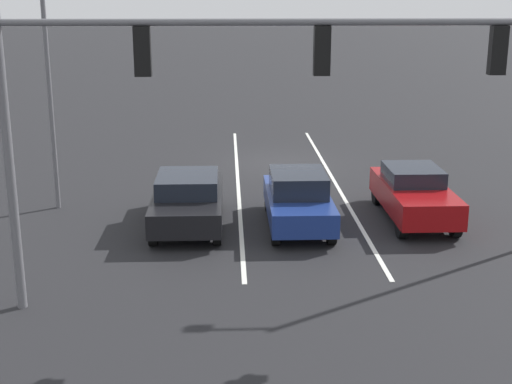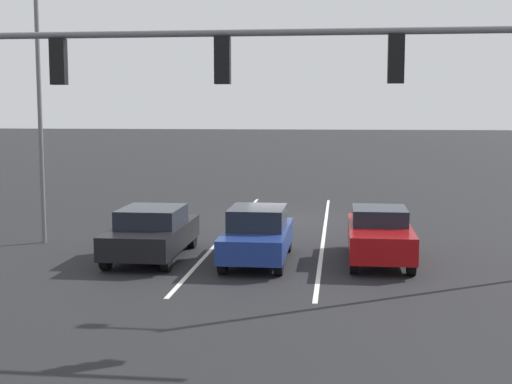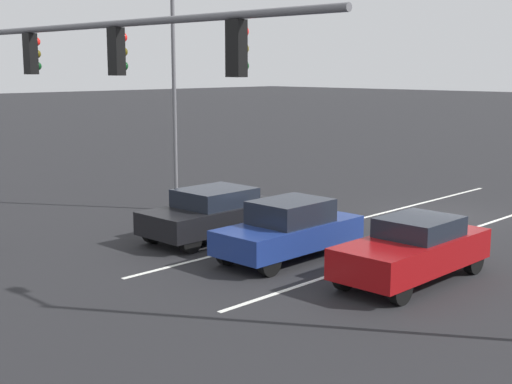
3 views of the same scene
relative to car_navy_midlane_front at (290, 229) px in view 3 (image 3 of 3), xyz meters
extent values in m
plane|color=black|center=(-0.08, -7.84, -0.79)|extent=(240.00, 240.00, 0.00)
cube|color=silver|center=(-1.77, -4.83, -0.78)|extent=(0.12, 18.02, 0.01)
cube|color=silver|center=(1.62, -4.83, -0.78)|extent=(0.12, 18.02, 0.01)
cube|color=navy|center=(0.00, 0.02, -0.15)|extent=(1.73, 4.23, 0.64)
cube|color=black|center=(0.00, -0.04, 0.47)|extent=(1.52, 1.98, 0.60)
cube|color=red|center=(-0.61, -2.06, 0.01)|extent=(0.24, 0.06, 0.12)
cube|color=red|center=(0.61, -2.06, 0.01)|extent=(0.24, 0.06, 0.12)
cylinder|color=black|center=(-0.73, 1.56, -0.46)|extent=(0.22, 0.65, 0.65)
cylinder|color=black|center=(0.73, 1.56, -0.46)|extent=(0.22, 0.65, 0.65)
cylinder|color=black|center=(-0.73, -1.53, -0.46)|extent=(0.22, 0.65, 0.65)
cylinder|color=black|center=(0.73, -1.53, -0.46)|extent=(0.22, 0.65, 0.65)
cube|color=black|center=(3.10, -0.16, -0.14)|extent=(1.92, 4.43, 0.65)
cube|color=black|center=(3.10, -0.19, 0.44)|extent=(1.69, 2.09, 0.51)
cube|color=red|center=(2.43, -2.33, 0.02)|extent=(0.24, 0.06, 0.12)
cube|color=red|center=(3.77, -2.33, 0.02)|extent=(0.24, 0.06, 0.12)
cylinder|color=black|center=(2.27, 1.49, -0.47)|extent=(0.22, 0.63, 0.63)
cylinder|color=black|center=(3.93, 1.49, -0.47)|extent=(0.22, 0.63, 0.63)
cylinder|color=black|center=(2.27, -1.81, -0.47)|extent=(0.22, 0.63, 0.63)
cylinder|color=black|center=(3.93, -1.81, -0.47)|extent=(0.22, 0.63, 0.63)
cube|color=maroon|center=(-3.42, -0.47, -0.10)|extent=(1.73, 4.40, 0.72)
cube|color=black|center=(-3.42, -0.74, 0.49)|extent=(1.52, 1.81, 0.45)
cube|color=red|center=(-4.03, -2.63, 0.08)|extent=(0.24, 0.06, 0.12)
cube|color=red|center=(-2.82, -2.63, 0.08)|extent=(0.24, 0.06, 0.12)
cylinder|color=black|center=(-4.16, 1.14, -0.46)|extent=(0.22, 0.67, 0.67)
cylinder|color=black|center=(-2.69, 1.14, -0.46)|extent=(0.22, 0.67, 0.67)
cylinder|color=black|center=(-4.16, -2.09, -0.46)|extent=(0.22, 0.67, 0.67)
cylinder|color=black|center=(-2.69, -2.09, -0.46)|extent=(0.22, 0.67, 0.67)
cylinder|color=slate|center=(0.31, 5.18, 5.04)|extent=(12.01, 0.14, 0.14)
cube|color=black|center=(-3.35, 5.18, 4.50)|extent=(0.32, 0.22, 0.95)
sphere|color=red|center=(-3.35, 5.02, 4.78)|extent=(0.20, 0.20, 0.20)
sphere|color=#4C420C|center=(-3.35, 5.02, 4.50)|extent=(0.20, 0.20, 0.20)
sphere|color=#0A3814|center=(-3.35, 5.02, 4.21)|extent=(0.20, 0.20, 0.20)
cube|color=black|center=(0.11, 5.18, 4.50)|extent=(0.32, 0.22, 0.95)
sphere|color=red|center=(0.11, 5.02, 4.78)|extent=(0.20, 0.20, 0.20)
sphere|color=#4C420C|center=(0.11, 5.02, 4.50)|extent=(0.20, 0.20, 0.20)
sphere|color=#0A3814|center=(0.11, 5.02, 4.21)|extent=(0.20, 0.20, 0.20)
cube|color=black|center=(3.58, 5.18, 4.50)|extent=(0.32, 0.22, 0.95)
sphere|color=red|center=(3.58, 5.02, 4.78)|extent=(0.20, 0.20, 0.20)
sphere|color=#4C420C|center=(3.58, 5.02, 4.50)|extent=(0.20, 0.20, 0.20)
sphere|color=#0A3814|center=(3.58, 5.02, 4.21)|extent=(0.20, 0.20, 0.20)
cylinder|color=slate|center=(7.19, -2.07, 3.79)|extent=(0.14, 0.14, 9.16)
camera|label=1|loc=(1.97, 19.16, 5.58)|focal=50.00mm
camera|label=2|loc=(-2.28, 19.66, 3.53)|focal=50.00mm
camera|label=3|loc=(-12.09, 13.67, 4.19)|focal=50.00mm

